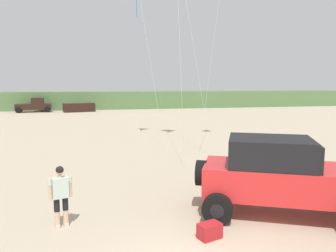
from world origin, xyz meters
TOP-DOWN VIEW (x-y plane):
  - dune_ridge at (-4.08, 47.20)m, footprint 90.00×6.42m
  - jeep at (3.35, 2.64)m, footprint 5.00×4.00m
  - person_watching at (-2.72, 3.17)m, footprint 0.61×0.39m
  - cooler_box at (0.90, 1.70)m, footprint 0.65×0.52m
  - distant_pickup at (-9.95, 42.12)m, footprint 4.74×2.73m
  - distant_sedan at (-3.95, 41.20)m, footprint 4.48×2.64m

SIDE VIEW (x-z plane):
  - cooler_box at x=0.90m, z-range 0.00..0.38m
  - distant_sedan at x=-3.95m, z-range 0.00..1.20m
  - person_watching at x=-2.72m, z-range 0.10..1.77m
  - distant_pickup at x=-9.95m, z-range -0.05..1.93m
  - jeep at x=3.35m, z-range 0.07..2.33m
  - dune_ridge at x=-4.08m, z-range 0.00..2.71m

